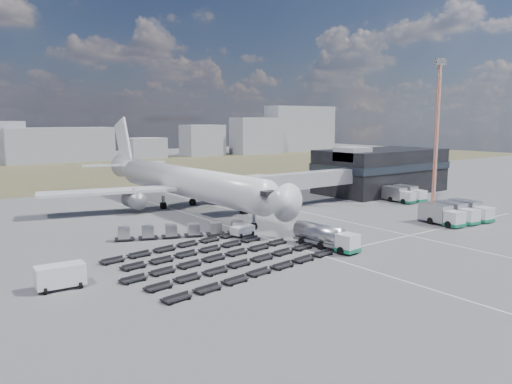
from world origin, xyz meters
TOP-DOWN VIEW (x-y plane):
  - ground at (0.00, 0.00)m, footprint 420.00×420.00m
  - grass_strip at (0.00, 110.00)m, footprint 420.00×90.00m
  - lane_markings at (9.77, 3.00)m, footprint 47.12×110.00m
  - terminal at (47.77, 23.96)m, footprint 30.40×16.40m
  - jet_bridge at (15.90, 20.42)m, footprint 30.30×3.80m
  - airliner at (0.00, 32.38)m, footprint 51.59×64.53m
  - skyline at (2.40, 152.41)m, footprint 320.38×23.39m
  - fuel_tanker at (0.89, -5.82)m, footprint 3.37×9.91m
  - pushback_tug at (-4.00, 6.44)m, footprint 3.66×2.41m
  - utility_van at (-31.95, -1.49)m, footprint 4.89×2.47m
  - catering_truck at (15.78, 32.50)m, footprint 4.71×7.46m
  - service_trucks_near at (30.17, -6.63)m, footprint 10.67×8.50m
  - service_trucks_far at (41.10, 12.00)m, footprint 6.30×7.42m
  - uld_row at (-11.48, 10.96)m, footprint 18.28×8.48m
  - baggage_dollies at (-14.09, -2.35)m, footprint 27.08×20.16m
  - floodlight_mast at (42.01, 5.68)m, footprint 2.71×2.20m

SIDE VIEW (x-z plane):
  - ground at x=0.00m, z-range 0.00..0.00m
  - grass_strip at x=0.00m, z-range 0.00..0.01m
  - lane_markings at x=9.77m, z-range 0.00..0.01m
  - baggage_dollies at x=-14.09m, z-range 0.00..0.67m
  - pushback_tug at x=-4.00m, z-range 0.00..1.52m
  - uld_row at x=-11.48m, z-range 0.17..1.90m
  - utility_van at x=-31.95m, z-range 0.00..2.50m
  - service_trucks_far at x=41.10m, z-range 0.12..3.00m
  - fuel_tanker at x=0.89m, z-range 0.00..3.14m
  - catering_truck at x=15.78m, z-range 0.04..3.22m
  - service_trucks_near at x=30.17m, z-range 0.13..3.16m
  - jet_bridge at x=15.90m, z-range 1.53..8.58m
  - terminal at x=47.77m, z-range -0.25..10.75m
  - airliner at x=0.00m, z-range -3.52..14.10m
  - skyline at x=2.40m, z-range -3.51..20.33m
  - floodlight_mast at x=42.01m, z-range 0.03..28.57m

